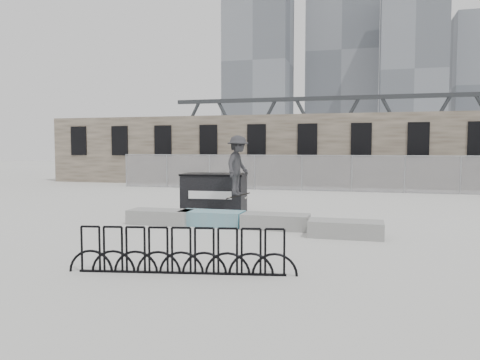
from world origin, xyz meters
name	(u,v)px	position (x,y,z in m)	size (l,w,h in m)	color
ground	(249,227)	(0.00, 0.00, 0.00)	(120.00, 120.00, 0.00)	beige
stone_wall	(310,150)	(0.00, 16.24, 2.26)	(36.00, 2.58, 4.50)	brown
chainlink_fence	(302,172)	(0.00, 12.50, 1.04)	(22.06, 0.06, 2.02)	gray
planter_far_left	(160,216)	(-2.87, -0.19, 0.25)	(2.00, 0.90, 0.45)	gray
planter_center_left	(211,217)	(-1.20, -0.03, 0.25)	(2.00, 0.90, 0.45)	teal
planter_center_right	(276,221)	(0.88, -0.16, 0.25)	(2.00, 0.90, 0.45)	gray
planter_offset	(346,228)	(2.97, -0.93, 0.25)	(2.00, 0.90, 0.45)	gray
dumpster	(214,194)	(-1.86, 2.29, 0.75)	(2.38, 1.57, 1.50)	black
bike_rack	(181,251)	(0.04, -5.57, 0.44)	(4.42, 0.87, 0.90)	black
skyline_towers	(346,65)	(-1.01, 93.81, 20.79)	(58.00, 28.00, 48.00)	slate
truss_bridge	(415,135)	(10.00, 55.00, 4.13)	(70.00, 3.00, 9.80)	#2D3033
skateboarder	(238,165)	(-0.59, 0.94, 1.85)	(0.92, 1.36, 2.10)	#2D2D30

